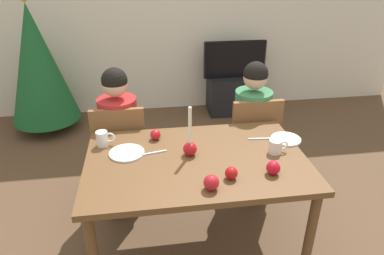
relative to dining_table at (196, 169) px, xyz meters
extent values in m
plane|color=brown|center=(0.00, 0.00, -0.67)|extent=(7.68, 7.68, 0.00)
cube|color=beige|center=(0.00, 2.60, 0.63)|extent=(6.40, 0.10, 2.60)
cube|color=brown|center=(0.00, 0.00, 0.06)|extent=(1.40, 0.90, 0.04)
cylinder|color=brown|center=(0.64, -0.39, -0.31)|extent=(0.06, 0.06, 0.71)
cylinder|color=brown|center=(-0.64, 0.39, -0.31)|extent=(0.06, 0.06, 0.71)
cylinder|color=brown|center=(0.64, 0.39, -0.31)|extent=(0.06, 0.06, 0.71)
cube|color=brown|center=(-0.52, 0.69, -0.24)|extent=(0.40, 0.40, 0.04)
cube|color=brown|center=(-0.52, 0.51, 0.01)|extent=(0.40, 0.04, 0.45)
cylinder|color=brown|center=(-0.35, 0.86, -0.46)|extent=(0.04, 0.04, 0.41)
cylinder|color=brown|center=(-0.69, 0.86, -0.46)|extent=(0.04, 0.04, 0.41)
cylinder|color=brown|center=(-0.35, 0.52, -0.46)|extent=(0.04, 0.04, 0.41)
cylinder|color=brown|center=(-0.69, 0.52, -0.46)|extent=(0.04, 0.04, 0.41)
cube|color=brown|center=(0.56, 0.69, -0.24)|extent=(0.40, 0.40, 0.04)
cube|color=brown|center=(0.56, 0.51, 0.01)|extent=(0.40, 0.04, 0.45)
cylinder|color=brown|center=(0.73, 0.86, -0.46)|extent=(0.04, 0.04, 0.41)
cylinder|color=brown|center=(0.39, 0.86, -0.46)|extent=(0.04, 0.04, 0.41)
cylinder|color=brown|center=(0.73, 0.52, -0.46)|extent=(0.04, 0.04, 0.41)
cylinder|color=brown|center=(0.39, 0.52, -0.46)|extent=(0.04, 0.04, 0.41)
cube|color=#33384C|center=(-0.52, 0.64, -0.44)|extent=(0.28, 0.28, 0.45)
cylinder|color=#AD2323|center=(-0.52, 0.64, 0.02)|extent=(0.30, 0.30, 0.48)
sphere|color=tan|center=(-0.52, 0.64, 0.38)|extent=(0.19, 0.19, 0.19)
sphere|color=black|center=(-0.52, 0.64, 0.41)|extent=(0.19, 0.19, 0.19)
cube|color=#33384C|center=(0.56, 0.64, -0.44)|extent=(0.28, 0.28, 0.45)
cylinder|color=#387A4C|center=(0.56, 0.64, 0.02)|extent=(0.30, 0.30, 0.48)
sphere|color=tan|center=(0.56, 0.64, 0.38)|extent=(0.19, 0.19, 0.19)
sphere|color=black|center=(0.56, 0.64, 0.41)|extent=(0.19, 0.19, 0.19)
cube|color=black|center=(0.85, 2.30, -0.43)|extent=(0.64, 0.40, 0.48)
cube|color=black|center=(0.85, 2.30, 0.04)|extent=(0.79, 0.04, 0.46)
cube|color=black|center=(0.85, 2.30, 0.04)|extent=(0.76, 0.05, 0.46)
cylinder|color=brown|center=(-1.46, 2.11, -0.60)|extent=(0.08, 0.08, 0.14)
cone|color=#195628|center=(-1.46, 2.11, 0.13)|extent=(0.76, 0.76, 1.32)
sphere|color=red|center=(-0.03, 0.05, 0.13)|extent=(0.09, 0.09, 0.09)
cylinder|color=#EFE5C6|center=(-0.03, 0.05, 0.30)|extent=(0.02, 0.02, 0.25)
cylinder|color=silver|center=(-0.44, 0.12, 0.09)|extent=(0.23, 0.23, 0.01)
cylinder|color=white|center=(0.66, 0.15, 0.09)|extent=(0.21, 0.21, 0.01)
cylinder|color=silver|center=(-0.60, 0.26, 0.14)|extent=(0.08, 0.08, 0.10)
torus|color=silver|center=(-0.55, 0.26, 0.14)|extent=(0.07, 0.01, 0.07)
cylinder|color=silver|center=(0.52, 0.00, 0.13)|extent=(0.09, 0.09, 0.09)
torus|color=silver|center=(0.57, 0.00, 0.13)|extent=(0.06, 0.01, 0.06)
cube|color=silver|center=(-0.27, 0.10, 0.09)|extent=(0.18, 0.05, 0.01)
cube|color=silver|center=(0.49, 0.19, 0.09)|extent=(0.18, 0.03, 0.01)
sphere|color=red|center=(0.42, -0.23, 0.12)|extent=(0.08, 0.08, 0.08)
sphere|color=#AE1215|center=(0.16, -0.24, 0.12)|extent=(0.07, 0.07, 0.07)
sphere|color=red|center=(-0.24, 0.29, 0.12)|extent=(0.07, 0.07, 0.07)
sphere|color=#B21922|center=(0.03, -0.33, 0.13)|extent=(0.09, 0.09, 0.09)
camera|label=1|loc=(-0.30, -1.86, 1.26)|focal=32.59mm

